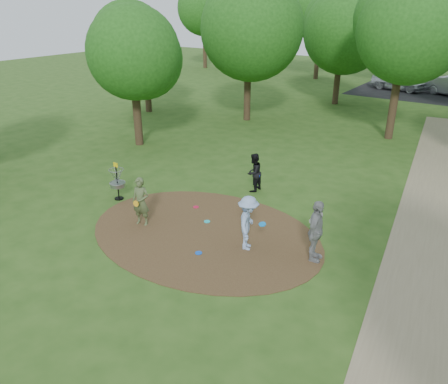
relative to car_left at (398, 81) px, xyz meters
The scene contains 14 objects.
ground 30.48m from the car_left, 87.04° to the right, with size 100.00×100.00×0.00m, color #2D5119.
dirt_clearing 30.48m from the car_left, 87.04° to the right, with size 8.40×8.40×0.02m, color #47301C.
footpath 29.57m from the car_left, 74.15° to the right, with size 2.00×40.00×0.01m, color #8C7A5B.
parking_lot 3.68m from the car_left, ahead, with size 14.00×8.00×0.01m, color black.
player_observer_with_disc 31.16m from the car_left, 91.14° to the right, with size 0.73×0.61×1.76m.
player_throwing_with_disc 30.61m from the car_left, 83.78° to the right, with size 1.19×1.34×1.80m.
player_walking_with_disc 26.38m from the car_left, 87.66° to the right, with size 0.64×0.81×1.62m.
player_waiting_with_disc 30.34m from the car_left, 79.86° to the right, with size 0.66×1.22×1.97m.
disc_ground_cyan 29.77m from the car_left, 87.72° to the right, with size 0.22×0.22×0.02m, color #1BCEDB.
disc_ground_blue 31.69m from the car_left, 85.95° to the right, with size 0.22×0.22×0.02m, color blue.
disc_ground_red 29.03m from the car_left, 89.77° to the right, with size 0.22×0.22×0.02m, color red.
car_left is the anchor object (origin of this frame).
disc_golf_basket 30.27m from the car_left, 95.55° to the right, with size 0.63×0.63×1.54m.
tree_ring 21.05m from the car_left, 80.48° to the right, with size 36.93×45.29×9.07m.
Camera 1 is at (8.01, -10.39, 7.30)m, focal length 35.00 mm.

